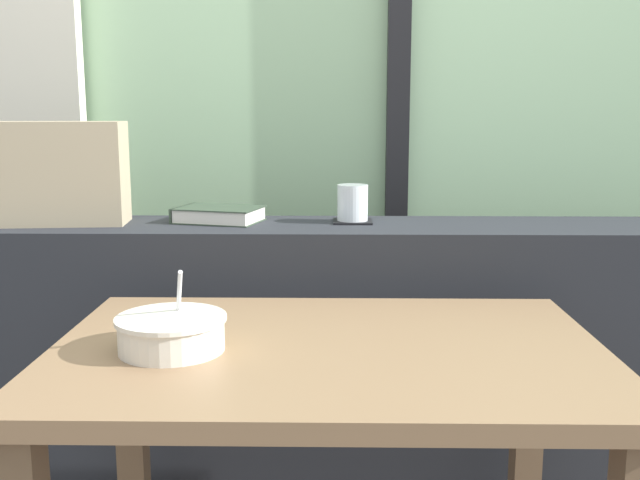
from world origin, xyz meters
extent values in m
cube|color=#9EC699|center=(0.00, 1.13, 1.40)|extent=(4.80, 0.08, 2.80)
cube|color=black|center=(0.24, 1.06, 1.30)|extent=(0.07, 0.05, 2.60)
cube|color=#23262B|center=(0.00, 0.55, 0.41)|extent=(2.80, 0.31, 0.82)
cube|color=brown|center=(-0.41, 0.24, 0.33)|extent=(0.06, 0.06, 0.66)
cube|color=brown|center=(0.47, 0.24, 0.33)|extent=(0.06, 0.06, 0.66)
cube|color=#846647|center=(0.03, -0.04, 0.68)|extent=(0.99, 0.66, 0.03)
cube|color=black|center=(0.09, 0.59, 0.82)|extent=(0.10, 0.10, 0.00)
cylinder|color=white|center=(0.09, 0.59, 0.87)|extent=(0.08, 0.08, 0.09)
cylinder|color=#CC4C38|center=(0.09, 0.59, 0.86)|extent=(0.07, 0.07, 0.06)
cube|color=#334233|center=(-0.26, 0.59, 0.82)|extent=(0.24, 0.20, 0.00)
cube|color=silver|center=(-0.26, 0.59, 0.84)|extent=(0.23, 0.19, 0.03)
cube|color=#334233|center=(-0.26, 0.59, 0.86)|extent=(0.24, 0.20, 0.00)
cube|color=#334233|center=(-0.36, 0.62, 0.84)|extent=(0.04, 0.14, 0.04)
cube|color=tan|center=(-0.65, 0.55, 0.95)|extent=(0.33, 0.17, 0.26)
cylinder|color=silver|center=(-0.24, -0.07, 0.73)|extent=(0.18, 0.18, 0.06)
cylinder|color=silver|center=(-0.24, -0.07, 0.75)|extent=(0.19, 0.19, 0.01)
cylinder|color=#9E5B33|center=(-0.24, -0.07, 0.72)|extent=(0.16, 0.16, 0.04)
cylinder|color=silver|center=(-0.23, -0.04, 0.78)|extent=(0.04, 0.11, 0.14)
ellipsoid|color=silver|center=(-0.23, -0.02, 0.73)|extent=(0.03, 0.05, 0.01)
camera|label=1|loc=(0.04, -1.29, 1.11)|focal=40.91mm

